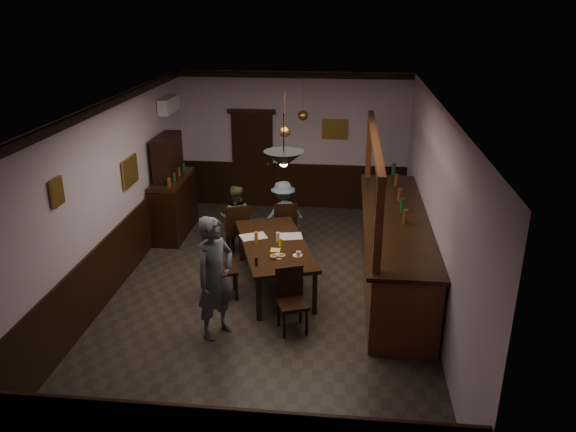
# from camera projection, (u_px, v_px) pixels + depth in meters

# --- Properties ---
(room) EXTENTS (5.01, 8.01, 3.01)m
(room) POSITION_uv_depth(u_px,v_px,m) (268.00, 204.00, 8.55)
(room) COLOR #2D2621
(room) RESTS_ON ground
(dining_table) EXTENTS (1.62, 2.40, 0.75)m
(dining_table) POSITION_uv_depth(u_px,v_px,m) (274.00, 247.00, 9.05)
(dining_table) COLOR black
(dining_table) RESTS_ON ground
(chair_far_left) EXTENTS (0.53, 0.53, 0.98)m
(chair_far_left) POSITION_uv_depth(u_px,v_px,m) (237.00, 228.00, 10.17)
(chair_far_left) COLOR black
(chair_far_left) RESTS_ON ground
(chair_far_right) EXTENTS (0.47, 0.47, 0.97)m
(chair_far_right) POSITION_uv_depth(u_px,v_px,m) (285.00, 224.00, 10.35)
(chair_far_right) COLOR black
(chair_far_right) RESTS_ON ground
(chair_near) EXTENTS (0.52, 0.52, 0.93)m
(chair_near) POSITION_uv_depth(u_px,v_px,m) (291.00, 296.00, 7.91)
(chair_near) COLOR black
(chair_near) RESTS_ON ground
(chair_side) EXTENTS (0.54, 0.54, 1.01)m
(chair_side) POSITION_uv_depth(u_px,v_px,m) (218.00, 265.00, 8.74)
(chair_side) COLOR black
(chair_side) RESTS_ON ground
(person_standing) EXTENTS (0.70, 0.77, 1.76)m
(person_standing) POSITION_uv_depth(u_px,v_px,m) (215.00, 278.00, 7.64)
(person_standing) COLOR #4D4E58
(person_standing) RESTS_ON ground
(person_seated_left) EXTENTS (0.63, 0.51, 1.25)m
(person_seated_left) POSITION_uv_depth(u_px,v_px,m) (235.00, 218.00, 10.40)
(person_seated_left) COLOR #4A5030
(person_seated_left) RESTS_ON ground
(person_seated_right) EXTENTS (0.95, 0.82, 1.27)m
(person_seated_right) POSITION_uv_depth(u_px,v_px,m) (283.00, 214.00, 10.56)
(person_seated_right) COLOR slate
(person_seated_right) RESTS_ON ground
(newspaper_left) EXTENTS (0.51, 0.45, 0.01)m
(newspaper_left) POSITION_uv_depth(u_px,v_px,m) (253.00, 236.00, 9.26)
(newspaper_left) COLOR silver
(newspaper_left) RESTS_ON dining_table
(newspaper_right) EXTENTS (0.47, 0.38, 0.01)m
(newspaper_right) POSITION_uv_depth(u_px,v_px,m) (289.00, 236.00, 9.27)
(newspaper_right) COLOR silver
(newspaper_right) RESTS_ON dining_table
(napkin) EXTENTS (0.19, 0.19, 0.00)m
(napkin) POSITION_uv_depth(u_px,v_px,m) (275.00, 250.00, 8.78)
(napkin) COLOR #DBC350
(napkin) RESTS_ON dining_table
(saucer) EXTENTS (0.15, 0.15, 0.01)m
(saucer) POSITION_uv_depth(u_px,v_px,m) (298.00, 256.00, 8.58)
(saucer) COLOR white
(saucer) RESTS_ON dining_table
(coffee_cup) EXTENTS (0.10, 0.10, 0.07)m
(coffee_cup) POSITION_uv_depth(u_px,v_px,m) (298.00, 254.00, 8.53)
(coffee_cup) COLOR white
(coffee_cup) RESTS_ON saucer
(pastry_plate) EXTENTS (0.22, 0.22, 0.01)m
(pastry_plate) POSITION_uv_depth(u_px,v_px,m) (279.00, 256.00, 8.55)
(pastry_plate) COLOR white
(pastry_plate) RESTS_ON dining_table
(pastry_ring_a) EXTENTS (0.13, 0.13, 0.04)m
(pastry_ring_a) POSITION_uv_depth(u_px,v_px,m) (274.00, 256.00, 8.49)
(pastry_ring_a) COLOR #C68C47
(pastry_ring_a) RESTS_ON pastry_plate
(pastry_ring_b) EXTENTS (0.13, 0.13, 0.04)m
(pastry_ring_b) POSITION_uv_depth(u_px,v_px,m) (282.00, 256.00, 8.51)
(pastry_ring_b) COLOR #C68C47
(pastry_ring_b) RESTS_ON pastry_plate
(soda_can) EXTENTS (0.07, 0.07, 0.12)m
(soda_can) POSITION_uv_depth(u_px,v_px,m) (280.00, 243.00, 8.89)
(soda_can) COLOR yellow
(soda_can) RESTS_ON dining_table
(beer_glass) EXTENTS (0.06, 0.06, 0.20)m
(beer_glass) POSITION_uv_depth(u_px,v_px,m) (256.00, 238.00, 8.97)
(beer_glass) COLOR #BF721E
(beer_glass) RESTS_ON dining_table
(water_glass) EXTENTS (0.06, 0.06, 0.15)m
(water_glass) POSITION_uv_depth(u_px,v_px,m) (278.00, 237.00, 9.08)
(water_glass) COLOR silver
(water_glass) RESTS_ON dining_table
(pepper_mill) EXTENTS (0.04, 0.04, 0.14)m
(pepper_mill) POSITION_uv_depth(u_px,v_px,m) (256.00, 261.00, 8.24)
(pepper_mill) COLOR black
(pepper_mill) RESTS_ON dining_table
(sideboard) EXTENTS (0.54, 1.51, 2.00)m
(sideboard) POSITION_uv_depth(u_px,v_px,m) (172.00, 195.00, 11.03)
(sideboard) COLOR black
(sideboard) RESTS_ON ground
(bar_counter) EXTENTS (1.02, 4.41, 2.47)m
(bar_counter) POSITION_uv_depth(u_px,v_px,m) (394.00, 247.00, 9.17)
(bar_counter) COLOR #431F12
(bar_counter) RESTS_ON ground
(door_back) EXTENTS (0.90, 0.06, 2.10)m
(door_back) POSITION_uv_depth(u_px,v_px,m) (253.00, 161.00, 12.46)
(door_back) COLOR black
(door_back) RESTS_ON ground
(ac_unit) EXTENTS (0.20, 0.85, 0.30)m
(ac_unit) POSITION_uv_depth(u_px,v_px,m) (169.00, 105.00, 11.12)
(ac_unit) COLOR white
(ac_unit) RESTS_ON ground
(picture_left_small) EXTENTS (0.04, 0.28, 0.36)m
(picture_left_small) POSITION_uv_depth(u_px,v_px,m) (57.00, 192.00, 7.07)
(picture_left_small) COLOR olive
(picture_left_small) RESTS_ON ground
(picture_left_large) EXTENTS (0.04, 0.62, 0.48)m
(picture_left_large) POSITION_uv_depth(u_px,v_px,m) (130.00, 171.00, 9.46)
(picture_left_large) COLOR olive
(picture_left_large) RESTS_ON ground
(picture_back) EXTENTS (0.55, 0.04, 0.42)m
(picture_back) POSITION_uv_depth(u_px,v_px,m) (335.00, 129.00, 12.02)
(picture_back) COLOR olive
(picture_back) RESTS_ON ground
(pendant_iron) EXTENTS (0.56, 0.56, 0.74)m
(pendant_iron) POSITION_uv_depth(u_px,v_px,m) (284.00, 159.00, 7.71)
(pendant_iron) COLOR black
(pendant_iron) RESTS_ON ground
(pendant_brass_mid) EXTENTS (0.20, 0.20, 0.81)m
(pendant_brass_mid) POSITION_uv_depth(u_px,v_px,m) (285.00, 132.00, 9.59)
(pendant_brass_mid) COLOR #BF8C3F
(pendant_brass_mid) RESTS_ON ground
(pendant_brass_far) EXTENTS (0.20, 0.20, 0.81)m
(pendant_brass_far) POSITION_uv_depth(u_px,v_px,m) (303.00, 116.00, 10.88)
(pendant_brass_far) COLOR #BF8C3F
(pendant_brass_far) RESTS_ON ground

